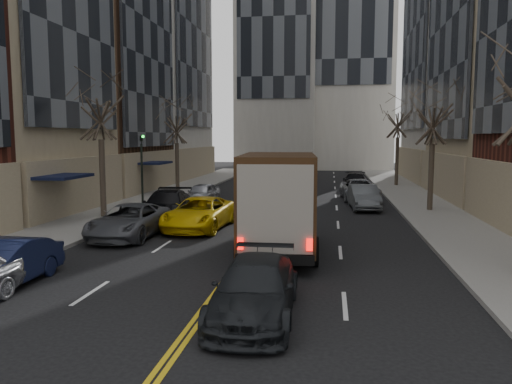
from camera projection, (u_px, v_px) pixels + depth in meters
sidewalk_left at (148, 201)px, 33.40m from camera, size 4.00×66.00×0.15m
sidewalk_right at (427, 206)px, 30.76m from camera, size 4.00×66.00×0.15m
tree_lf_mid at (100, 93)px, 25.77m from camera, size 3.20×3.20×8.91m
tree_lf_far at (176, 115)px, 38.62m from camera, size 3.20×3.20×8.12m
tree_rt_mid at (434, 104)px, 28.15m from camera, size 3.20×3.20×8.32m
tree_rt_far at (399, 109)px, 42.84m from camera, size 3.20×3.20×9.11m
traffic_signal at (142, 164)px, 27.95m from camera, size 0.29×0.26×4.70m
ups_truck at (279, 204)px, 18.45m from camera, size 3.14×6.95×3.72m
observer_sedan at (255, 289)px, 11.99m from camera, size 2.02×4.79×1.38m
taxi at (199, 213)px, 23.49m from camera, size 2.79×5.49×1.48m
pedestrian at (243, 232)px, 18.72m from camera, size 0.53×0.66×1.58m
parked_lf_b at (5, 264)px, 14.42m from camera, size 1.46×4.10×1.35m
parked_lf_c at (129, 221)px, 21.53m from camera, size 2.43×5.17×1.43m
parked_lf_d at (167, 206)px, 25.61m from camera, size 2.90×5.67×1.58m
parked_lf_e at (202, 194)px, 32.30m from camera, size 1.96×4.09×1.35m
parked_rt_a at (364, 197)px, 29.98m from camera, size 1.86×4.52×1.46m
parked_rt_b at (360, 190)px, 34.25m from camera, size 2.77×5.31×1.43m
parked_rt_c at (355, 182)px, 40.46m from camera, size 2.18×4.93×1.41m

